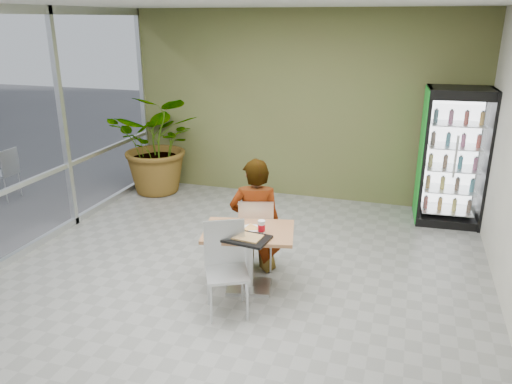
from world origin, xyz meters
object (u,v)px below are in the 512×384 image
Objects in this scene: chair_near at (226,260)px; cafeteria_tray at (246,239)px; seated_woman at (255,226)px; beverage_fridge at (453,157)px; chair_far at (256,229)px; soda_cup at (261,227)px; potted_plant at (159,143)px; dining_table at (249,247)px.

cafeteria_tray is (0.17, 0.20, 0.18)m from chair_near.
cafeteria_tray is (0.14, -0.77, 0.19)m from seated_woman.
chair_near is 0.98m from seated_woman.
seated_woman is (0.03, 0.98, -0.01)m from chair_near.
beverage_fridge is at bearing 27.56° from chair_near.
chair_far is 3.44m from beverage_fridge.
chair_near is at bearing 73.22° from seated_woman.
chair_far is at bearing 59.86° from chair_near.
potted_plant is at bearing 133.85° from soda_cup.
soda_cup is 4.03m from potted_plant.
soda_cup is (0.24, -0.55, 0.25)m from seated_woman.
chair_near reaches higher than dining_table.
chair_near is at bearing -103.17° from dining_table.
seated_woman is at bearing 61.56° from chair_near.
dining_table is 1.19× the size of chair_far.
dining_table is 1.14× the size of chair_near.
dining_table is at bearing -47.50° from potted_plant.
beverage_fridge reaches higher than seated_woman.
beverage_fridge reaches higher than dining_table.
potted_plant is at bearing 177.03° from beverage_fridge.
dining_table is 0.63× the size of potted_plant.
chair_far is 0.55× the size of seated_woman.
beverage_fridge reaches higher than chair_near.
potted_plant is at bearing 132.50° from dining_table.
soda_cup is at bearing 30.66° from chair_near.
chair_far is 0.76m from cafeteria_tray.
seated_woman is (-0.08, 0.51, 0.04)m from dining_table.
potted_plant is (-2.52, 3.33, 0.32)m from chair_near.
soda_cup reaches higher than cafeteria_tray.
dining_table is 3.75m from beverage_fridge.
seated_woman is 0.81m from cafeteria_tray.
chair_far is 0.96× the size of chair_near.
soda_cup is at bearing -129.57° from beverage_fridge.
potted_plant is at bearing -58.20° from chair_far.
chair_far is at bearing -137.56° from beverage_fridge.
cafeteria_tray is 0.27× the size of potted_plant.
chair_near is 2.05× the size of cafeteria_tray.
chair_near is 4.19m from potted_plant.
potted_plant is at bearing -57.93° from seated_woman.
seated_woman reaches higher than cafeteria_tray.
cafeteria_tray is 0.23× the size of beverage_fridge.
dining_table is at bearing 83.87° from seated_woman.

